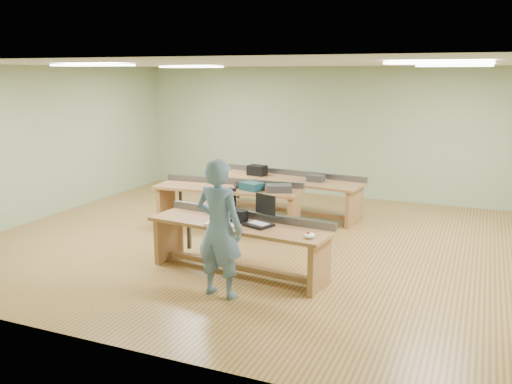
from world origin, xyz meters
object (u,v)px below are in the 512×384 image
mug (237,185)px  workbench_back (285,187)px  laptop_base (259,225)px  workbench_front (240,236)px  workbench_mid (228,197)px  drinks_can (216,182)px  parts_bin_grey (279,188)px  parts_bin_teal (252,186)px  task_chair (224,217)px  person (219,229)px  camera_bag (238,216)px

mug → workbench_back: bearing=68.6°
laptop_base → workbench_back: bearing=124.2°
workbench_front → workbench_mid: same height
drinks_can → parts_bin_grey: bearing=-1.9°
workbench_mid → parts_bin_teal: (0.51, -0.04, 0.26)m
parts_bin_grey → workbench_front: bearing=-84.2°
task_chair → parts_bin_grey: 1.12m
parts_bin_teal → person: bearing=-74.3°
camera_bag → workbench_front: bearing=-34.7°
task_chair → mug: 0.67m
laptop_base → parts_bin_teal: parts_bin_teal is taller
workbench_front → laptop_base: workbench_front is taller
laptop_base → task_chair: (-1.41, 1.77, -0.47)m
person → drinks_can: bearing=-56.4°
camera_bag → parts_bin_grey: (-0.17, 2.11, -0.02)m
workbench_back → camera_bag: (0.50, -3.36, 0.27)m
workbench_back → drinks_can: bearing=-121.0°
workbench_back → parts_bin_grey: bearing=-67.7°
camera_bag → parts_bin_grey: camera_bag is taller
workbench_front → person: (0.11, -0.86, 0.36)m
parts_bin_teal → drinks_can: size_ratio=3.17×
task_chair → parts_bin_teal: 0.76m
workbench_back → camera_bag: size_ratio=13.26×
parts_bin_grey → drinks_can: parts_bin_grey is taller
drinks_can → task_chair: bearing=-50.3°
workbench_mid → parts_bin_teal: parts_bin_teal is taller
workbench_back → person: person is taller
person → parts_bin_grey: bearing=-78.0°
workbench_mid → parts_bin_grey: 1.05m
workbench_mid → camera_bag: size_ratio=11.37×
mug → workbench_mid: bearing=176.6°
workbench_back → parts_bin_teal: parts_bin_teal is taller
parts_bin_teal → mug: bearing=174.1°
person → laptop_base: size_ratio=4.97×
laptop_base → parts_bin_grey: 2.28m
person → task_chair: bearing=-59.1°
workbench_front → drinks_can: 2.70m
laptop_base → parts_bin_grey: size_ratio=0.79×
person → drinks_can: (-1.62, 3.08, -0.10)m
workbench_back → parts_bin_grey: parts_bin_grey is taller
workbench_front → workbench_back: same height
person → workbench_mid: bearing=-60.3°
workbench_front → laptop_base: bearing=-1.3°
laptop_base → mug: 2.59m
workbench_back → workbench_mid: bearing=-111.0°
parts_bin_grey → mug: parts_bin_grey is taller
person → mug: size_ratio=13.78×
workbench_mid → task_chair: (0.13, -0.45, -0.26)m
workbench_back → person: bearing=-73.7°
workbench_front → person: bearing=-76.4°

